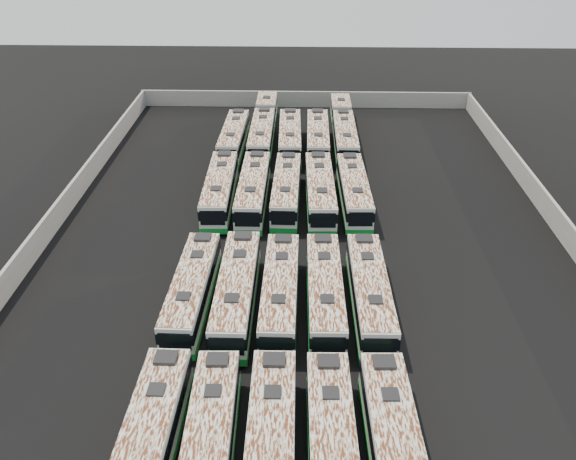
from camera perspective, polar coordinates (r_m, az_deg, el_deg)
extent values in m
plane|color=black|center=(47.08, 1.74, -2.46)|extent=(140.00, 140.00, 0.00)
cube|color=gray|center=(79.38, 1.74, 13.14)|extent=(45.20, 0.30, 2.20)
cube|color=gray|center=(51.35, -23.98, -0.88)|extent=(0.30, 73.20, 2.20)
cube|color=beige|center=(31.88, -14.07, -20.66)|extent=(2.62, 11.75, 2.68)
cube|color=#0F7927|center=(32.65, -13.83, -21.72)|extent=(2.67, 11.80, 0.41)
cube|color=black|center=(31.54, -14.18, -20.16)|extent=(2.68, 11.81, 0.90)
cube|color=beige|center=(30.83, -14.41, -19.09)|extent=(2.56, 11.51, 0.07)
cube|color=black|center=(32.36, -13.25, -15.49)|extent=(0.94, 0.94, 0.14)
cube|color=black|center=(33.89, -12.31, -12.56)|extent=(1.28, 1.09, 0.25)
cylinder|color=black|center=(35.31, -13.95, -16.91)|extent=(0.29, 0.98, 0.98)
cylinder|color=black|center=(34.83, -10.49, -17.22)|extent=(0.29, 0.98, 0.98)
cube|color=beige|center=(31.41, -8.00, -20.99)|extent=(2.65, 11.40, 2.60)
cube|color=#0F7927|center=(32.16, -7.87, -22.01)|extent=(2.70, 11.45, 0.40)
cube|color=black|center=(31.07, -8.06, -20.51)|extent=(2.71, 11.46, 0.87)
cube|color=beige|center=(30.37, -8.20, -19.47)|extent=(2.60, 11.17, 0.07)
cube|color=black|center=(31.90, -7.65, -15.87)|extent=(0.92, 0.92, 0.13)
cube|color=black|center=(33.42, -7.20, -12.95)|extent=(1.26, 1.07, 0.25)
cylinder|color=black|center=(34.70, -8.84, -17.30)|extent=(0.29, 0.95, 0.95)
cylinder|color=black|center=(34.46, -5.36, -17.42)|extent=(0.29, 0.95, 0.95)
cube|color=beige|center=(30.96, -1.77, -21.48)|extent=(2.51, 11.71, 2.68)
cube|color=black|center=(30.61, -1.79, -20.98)|extent=(2.57, 11.77, 0.90)
cube|color=beige|center=(29.88, -1.82, -19.91)|extent=(2.45, 11.47, 0.07)
cube|color=black|center=(31.46, -1.59, -16.12)|extent=(0.93, 0.93, 0.14)
cube|color=black|center=(33.04, -1.42, -13.05)|extent=(1.27, 1.08, 0.25)
cylinder|color=black|center=(34.29, -3.26, -17.60)|extent=(0.28, 0.98, 0.97)
cylinder|color=black|center=(34.21, 0.40, -17.68)|extent=(0.28, 0.98, 0.97)
cube|color=beige|center=(31.11, 4.52, -21.36)|extent=(2.58, 11.44, 2.61)
cube|color=black|center=(30.77, 4.55, -20.88)|extent=(2.64, 11.50, 0.87)
cube|color=beige|center=(30.06, 4.63, -19.84)|extent=(2.53, 11.21, 0.07)
cube|color=black|center=(31.60, 4.35, -16.16)|extent=(0.92, 0.92, 0.13)
cube|color=black|center=(33.13, 4.12, -13.18)|extent=(1.25, 1.07, 0.25)
cylinder|color=black|center=(34.25, 2.27, -17.67)|extent=(0.28, 0.95, 0.95)
cylinder|color=black|center=(34.37, 5.82, -17.62)|extent=(0.28, 0.95, 0.95)
cube|color=beige|center=(31.36, 10.85, -21.36)|extent=(2.71, 11.70, 2.67)
cube|color=black|center=(31.01, 10.94, -20.87)|extent=(2.77, 11.76, 0.89)
cube|color=beige|center=(30.29, 11.13, -19.80)|extent=(2.66, 11.47, 0.07)
cube|color=black|center=(31.83, 10.36, -16.10)|extent=(0.94, 0.94, 0.14)
cube|color=black|center=(33.38, 9.74, -13.09)|extent=(1.29, 1.10, 0.25)
cylinder|color=black|center=(34.41, 7.83, -17.71)|extent=(0.30, 0.98, 0.97)
cylinder|color=black|center=(34.74, 11.39, -17.54)|extent=(0.30, 0.98, 0.97)
cube|color=beige|center=(41.04, -9.69, -6.03)|extent=(2.61, 11.34, 2.59)
cube|color=#0F7927|center=(41.62, -9.57, -7.06)|extent=(2.66, 11.40, 0.40)
cube|color=black|center=(40.78, -9.74, -5.56)|extent=(2.67, 11.41, 0.87)
cube|color=black|center=(36.66, -11.45, -11.07)|extent=(2.07, 0.11, 1.36)
cube|color=#0F7927|center=(37.64, -11.21, -12.68)|extent=(2.35, 0.15, 0.26)
cube|color=beige|center=(40.25, -9.86, -4.54)|extent=(2.55, 11.12, 0.07)
cube|color=black|center=(38.28, -10.59, -6.63)|extent=(0.91, 0.91, 0.13)
cube|color=black|center=(42.18, -9.22, -2.45)|extent=(0.91, 0.91, 0.13)
cube|color=black|center=(44.00, -8.69, -0.74)|extent=(1.25, 1.06, 0.24)
cylinder|color=black|center=(39.32, -12.02, -10.51)|extent=(0.28, 0.95, 0.94)
cylinder|color=black|center=(38.89, -9.09, -10.70)|extent=(0.28, 0.95, 0.94)
cylinder|color=black|center=(44.75, -9.94, -4.31)|extent=(0.28, 0.95, 0.94)
cylinder|color=black|center=(44.37, -7.39, -4.42)|extent=(0.28, 0.95, 0.94)
cube|color=beige|center=(40.39, -5.22, -6.23)|extent=(2.50, 11.83, 2.71)
cube|color=#0F7927|center=(41.00, -5.15, -7.32)|extent=(2.55, 11.88, 0.41)
cube|color=black|center=(40.11, -5.25, -5.72)|extent=(2.56, 11.89, 0.91)
cube|color=black|center=(35.72, -6.27, -11.68)|extent=(2.17, 0.07, 1.43)
cube|color=#0F7927|center=(36.77, -6.13, -13.39)|extent=(2.46, 0.11, 0.28)
cube|color=beige|center=(39.55, -5.31, -4.65)|extent=(2.45, 11.59, 0.07)
cube|color=black|center=(37.45, -5.75, -6.89)|extent=(0.94, 0.94, 0.14)
cube|color=black|center=(41.60, -4.94, -2.41)|extent=(0.94, 0.94, 0.14)
cube|color=black|center=(43.54, -4.62, -0.61)|extent=(1.28, 1.09, 0.26)
cylinder|color=black|center=(38.45, -7.32, -11.07)|extent=(0.28, 0.99, 0.99)
cylinder|color=black|center=(38.20, -4.14, -11.19)|extent=(0.28, 0.99, 0.99)
cylinder|color=black|center=(44.23, -5.98, -4.40)|extent=(0.28, 0.99, 0.99)
cylinder|color=black|center=(44.01, -3.25, -4.47)|extent=(0.28, 0.99, 0.99)
cube|color=beige|center=(40.22, -0.79, -6.36)|extent=(2.50, 11.44, 2.62)
cube|color=#0F7927|center=(40.82, -0.78, -7.41)|extent=(2.55, 11.50, 0.40)
cube|color=black|center=(39.96, -0.80, -5.87)|extent=(2.56, 11.51, 0.88)
cube|color=black|center=(35.69, -1.25, -11.65)|extent=(2.09, 0.08, 1.38)
cube|color=#0F7927|center=(36.70, -1.22, -13.30)|extent=(2.38, 0.13, 0.27)
cube|color=beige|center=(39.41, -0.81, -4.83)|extent=(2.45, 11.22, 0.07)
cube|color=black|center=(37.37, -1.00, -7.01)|extent=(0.91, 0.91, 0.13)
cube|color=black|center=(41.40, -0.64, -2.65)|extent=(0.91, 0.91, 0.13)
cube|color=black|center=(43.27, -0.50, -0.89)|extent=(1.25, 1.06, 0.25)
cylinder|color=black|center=(38.27, -2.60, -11.07)|extent=(0.28, 0.95, 0.95)
cylinder|color=black|center=(38.18, 0.51, -11.16)|extent=(0.28, 0.95, 0.95)
cylinder|color=black|center=(43.89, -1.88, -4.57)|extent=(0.28, 0.95, 0.95)
cylinder|color=black|center=(43.81, 0.78, -4.63)|extent=(0.28, 0.95, 0.95)
cube|color=beige|center=(40.31, 3.76, -6.34)|extent=(2.51, 11.46, 2.62)
cube|color=#0F7927|center=(40.90, 3.72, -7.39)|extent=(2.56, 11.51, 0.40)
cube|color=black|center=(40.04, 3.79, -5.85)|extent=(2.57, 11.52, 0.88)
cube|color=black|center=(35.76, 4.17, -11.63)|extent=(2.10, 0.08, 1.38)
cube|color=#0F7927|center=(36.78, 4.08, -13.28)|extent=(2.38, 0.13, 0.27)
cube|color=beige|center=(39.49, 3.83, -4.81)|extent=(2.46, 11.23, 0.07)
cube|color=black|center=(37.45, 4.00, -6.99)|extent=(0.92, 0.92, 0.13)
cube|color=black|center=(41.48, 3.69, -2.63)|extent=(0.92, 0.92, 0.13)
cube|color=black|center=(43.36, 3.57, -0.87)|extent=(1.25, 1.06, 0.25)
cylinder|color=black|center=(38.24, 2.38, -11.10)|extent=(0.28, 0.96, 0.95)
cylinder|color=black|center=(38.35, 5.48, -11.09)|extent=(0.28, 0.96, 0.95)
cylinder|color=black|center=(43.88, 2.18, -4.58)|extent=(0.28, 0.96, 0.95)
cylinder|color=black|center=(43.98, 4.84, -4.59)|extent=(0.28, 0.96, 0.95)
cube|color=beige|center=(40.56, 8.30, -6.35)|extent=(2.53, 11.55, 2.64)
cube|color=#0F7927|center=(41.16, 8.19, -7.41)|extent=(2.58, 11.60, 0.40)
cube|color=black|center=(40.29, 8.34, -5.86)|extent=(2.59, 11.61, 0.88)
cube|color=black|center=(36.02, 9.36, -11.64)|extent=(2.11, 0.08, 1.39)
cube|color=#0F7927|center=(37.04, 9.16, -13.30)|extent=(2.40, 0.13, 0.27)
cube|color=beige|center=(39.75, 8.44, -4.82)|extent=(2.48, 11.32, 0.07)
cube|color=black|center=(37.70, 8.89, -7.00)|extent=(0.92, 0.92, 0.13)
cube|color=black|center=(41.74, 8.07, -2.64)|extent=(0.92, 0.92, 0.13)
cube|color=black|center=(43.62, 7.75, -0.88)|extent=(1.26, 1.07, 0.25)
cylinder|color=black|center=(38.41, 7.22, -11.14)|extent=(0.28, 0.96, 0.96)
cylinder|color=black|center=(38.70, 10.30, -11.08)|extent=(0.28, 0.96, 0.96)
cylinder|color=black|center=(44.06, 6.33, -4.60)|extent=(0.28, 0.96, 0.96)
cylinder|color=black|center=(44.31, 8.98, -4.60)|extent=(0.28, 0.96, 0.96)
cube|color=beige|center=(53.82, -6.93, 4.11)|extent=(2.69, 11.73, 2.68)
cube|color=#0F7927|center=(54.28, -6.87, 3.19)|extent=(2.74, 11.78, 0.41)
cube|color=black|center=(53.62, -6.96, 4.52)|extent=(2.75, 11.79, 0.90)
cube|color=black|center=(48.59, -7.69, 1.22)|extent=(2.14, 0.11, 1.41)
cube|color=#0F7927|center=(49.36, -7.57, -0.27)|extent=(2.44, 0.15, 0.27)
cube|color=beige|center=(53.21, -7.03, 5.41)|extent=(2.63, 11.50, 0.07)
cube|color=black|center=(50.89, -7.34, 4.22)|extent=(0.94, 0.94, 0.14)
cube|color=black|center=(55.46, -6.74, 6.68)|extent=(0.94, 0.94, 0.14)
cube|color=black|center=(57.55, -6.50, 7.72)|extent=(1.29, 1.10, 0.25)
cylinder|color=black|center=(51.31, -8.44, 0.97)|extent=(0.29, 0.98, 0.97)
cylinder|color=black|center=(51.04, -6.13, 0.97)|extent=(0.29, 0.98, 0.97)
cylinder|color=black|center=(57.79, -7.49, 4.78)|extent=(0.29, 0.98, 0.97)
cylinder|color=black|center=(57.55, -5.43, 4.79)|extent=(0.29, 0.98, 0.97)
cube|color=beige|center=(53.33, -3.55, 4.03)|extent=(2.56, 11.82, 2.70)
cube|color=#0F7927|center=(53.80, -3.52, 3.10)|extent=(2.61, 11.87, 0.41)
cube|color=black|center=(53.13, -3.57, 4.46)|extent=(2.62, 11.88, 0.90)
cube|color=black|center=(48.04, -4.17, 1.08)|extent=(2.16, 0.08, 1.43)
cube|color=#0F7927|center=(48.82, -4.11, -0.44)|extent=(2.46, 0.12, 0.28)
cube|color=beige|center=(52.70, -3.60, 5.36)|extent=(2.51, 11.59, 0.07)
cube|color=black|center=(50.36, -3.86, 4.15)|extent=(0.94, 0.94, 0.14)
cube|color=black|center=(54.99, -3.37, 6.66)|extent=(0.94, 0.94, 0.14)
cube|color=black|center=(57.10, -3.17, 7.71)|extent=(1.29, 1.09, 0.26)
cylinder|color=black|center=(50.76, -5.06, 0.86)|extent=(0.28, 0.99, 0.98)
cylinder|color=black|center=(50.56, -2.69, 0.82)|extent=(0.28, 0.99, 0.98)
cylinder|color=black|center=(57.32, -4.24, 4.74)|extent=(0.28, 0.99, 0.98)
cylinder|color=black|center=(57.14, -2.13, 4.72)|extent=(0.28, 0.99, 0.98)
cube|color=beige|center=(53.38, -0.17, 4.06)|extent=(2.61, 11.45, 2.61)
cube|color=#0F7927|center=(53.83, -0.16, 3.16)|extent=(2.66, 11.50, 0.40)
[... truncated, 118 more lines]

